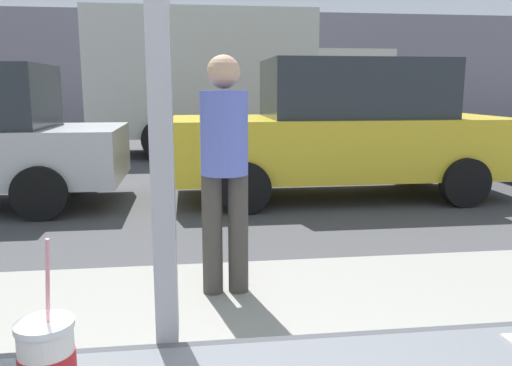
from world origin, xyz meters
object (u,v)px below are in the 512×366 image
(parked_car_yellow, at_px, (343,130))
(box_truck, at_px, (232,80))
(pedestrian, at_px, (224,160))
(soda_cup_right, at_px, (47,362))

(parked_car_yellow, xyz_separation_m, box_truck, (-1.13, 5.09, 0.76))
(parked_car_yellow, xyz_separation_m, pedestrian, (-1.91, -3.54, 0.10))
(box_truck, height_order, pedestrian, box_truck)
(soda_cup_right, xyz_separation_m, box_truck, (1.28, 11.19, 0.66))
(pedestrian, bearing_deg, parked_car_yellow, 61.66)
(soda_cup_right, distance_m, parked_car_yellow, 6.56)
(soda_cup_right, height_order, pedestrian, pedestrian)
(box_truck, bearing_deg, pedestrian, -95.16)
(soda_cup_right, bearing_deg, parked_car_yellow, 68.45)
(soda_cup_right, xyz_separation_m, pedestrian, (0.50, 2.56, 0.00))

